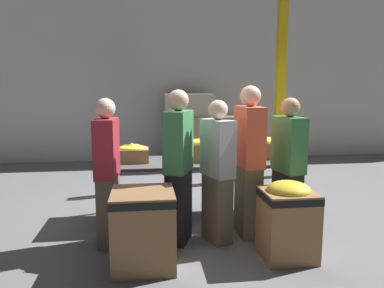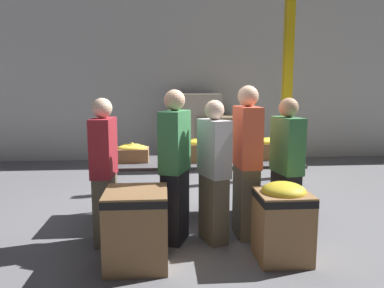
% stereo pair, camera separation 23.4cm
% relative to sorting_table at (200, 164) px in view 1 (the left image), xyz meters
% --- Properties ---
extents(ground_plane, '(30.00, 30.00, 0.00)m').
position_rel_sorting_table_xyz_m(ground_plane, '(0.00, 0.00, -0.71)').
color(ground_plane, slate).
extents(wall_back, '(16.00, 0.08, 4.00)m').
position_rel_sorting_table_xyz_m(wall_back, '(0.00, 4.05, 1.29)').
color(wall_back, silver).
rests_on(wall_back, ground_plane).
extents(sorting_table, '(2.56, 0.80, 0.76)m').
position_rel_sorting_table_xyz_m(sorting_table, '(0.00, 0.00, 0.00)').
color(sorting_table, '#4C4C51').
rests_on(sorting_table, ground_plane).
extents(banana_box_0, '(0.41, 0.33, 0.24)m').
position_rel_sorting_table_xyz_m(banana_box_0, '(-0.86, 0.03, 0.16)').
color(banana_box_0, olive).
rests_on(banana_box_0, sorting_table).
extents(banana_box_1, '(0.41, 0.31, 0.30)m').
position_rel_sorting_table_xyz_m(banana_box_1, '(0.02, -0.02, 0.20)').
color(banana_box_1, olive).
rests_on(banana_box_1, sorting_table).
extents(banana_box_2, '(0.50, 0.30, 0.30)m').
position_rel_sorting_table_xyz_m(banana_box_2, '(0.81, 0.05, 0.20)').
color(banana_box_2, olive).
rests_on(banana_box_2, sorting_table).
extents(volunteer_0, '(0.29, 0.46, 1.59)m').
position_rel_sorting_table_xyz_m(volunteer_0, '(0.90, -0.73, 0.08)').
color(volunteer_0, black).
rests_on(volunteer_0, ground_plane).
extents(volunteer_1, '(0.25, 0.44, 1.59)m').
position_rel_sorting_table_xyz_m(volunteer_1, '(-1.10, -0.73, 0.08)').
color(volunteer_1, '#6B604C').
rests_on(volunteer_1, ground_plane).
extents(volunteer_2, '(0.34, 0.47, 1.57)m').
position_rel_sorting_table_xyz_m(volunteer_2, '(0.08, -0.78, 0.07)').
color(volunteer_2, '#6B604C').
rests_on(volunteer_2, ground_plane).
extents(volunteer_3, '(0.26, 0.47, 1.72)m').
position_rel_sorting_table_xyz_m(volunteer_3, '(0.47, -0.66, 0.14)').
color(volunteer_3, '#6B604C').
rests_on(volunteer_3, ground_plane).
extents(volunteer_4, '(0.37, 0.50, 1.68)m').
position_rel_sorting_table_xyz_m(volunteer_4, '(-0.34, -0.74, 0.12)').
color(volunteer_4, black).
rests_on(volunteer_4, ground_plane).
extents(donation_bin_0, '(0.59, 0.59, 0.74)m').
position_rel_sorting_table_xyz_m(donation_bin_0, '(-0.73, -1.27, -0.32)').
color(donation_bin_0, olive).
rests_on(donation_bin_0, ground_plane).
extents(donation_bin_1, '(0.51, 0.51, 0.79)m').
position_rel_sorting_table_xyz_m(donation_bin_1, '(0.70, -1.27, -0.29)').
color(donation_bin_1, olive).
rests_on(donation_bin_1, ground_plane).
extents(support_pillar, '(0.16, 0.16, 4.00)m').
position_rel_sorting_table_xyz_m(support_pillar, '(1.81, 2.04, 1.29)').
color(support_pillar, yellow).
rests_on(support_pillar, ground_plane).
extents(pallet_stack_0, '(1.12, 1.12, 1.08)m').
position_rel_sorting_table_xyz_m(pallet_stack_0, '(0.72, 3.28, -0.18)').
color(pallet_stack_0, olive).
rests_on(pallet_stack_0, ground_plane).
extents(pallet_stack_1, '(1.12, 1.12, 1.55)m').
position_rel_sorting_table_xyz_m(pallet_stack_1, '(0.23, 3.36, 0.05)').
color(pallet_stack_1, olive).
rests_on(pallet_stack_1, ground_plane).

